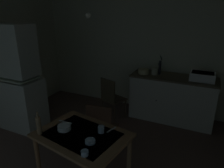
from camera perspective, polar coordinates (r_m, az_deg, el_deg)
name	(u,v)px	position (r m, az deg, el deg)	size (l,w,h in m)	color
ground_plane	(93,146)	(3.69, -5.32, -16.64)	(5.26, 5.26, 0.00)	brown
wall_back	(133,54)	(4.78, 5.69, 8.32)	(4.36, 0.10, 2.49)	beige
hutch_cabinet	(16,82)	(4.25, -25.04, 0.58)	(0.98, 0.53, 1.97)	beige
counter_cabinet	(172,98)	(4.44, 16.09, -3.79)	(1.67, 0.64, 0.94)	beige
sink_basin	(202,76)	(4.23, 23.64, 1.97)	(0.44, 0.34, 0.15)	white
hand_pump	(160,66)	(4.33, 13.05, 4.79)	(0.05, 0.27, 0.39)	#232328
mixing_bowl_counter	(143,71)	(4.34, 8.66, 3.46)	(0.21, 0.21, 0.09)	beige
stoneware_crock	(155,71)	(4.32, 11.67, 3.44)	(0.12, 0.12, 0.13)	beige
dining_table	(82,142)	(2.64, -8.16, -15.43)	(1.19, 0.94, 0.78)	brown
chair_far_side	(102,129)	(3.21, -2.84, -12.17)	(0.45, 0.45, 0.92)	#4E3222
chair_by_counter	(112,98)	(4.26, -0.05, -3.87)	(0.51, 0.51, 0.90)	#4B3727
serving_bowl_wide	(90,141)	(2.42, -6.03, -15.42)	(0.12, 0.12, 0.04)	#9EB2C6
soup_bowl_small	(64,127)	(2.69, -13.04, -11.59)	(0.16, 0.16, 0.06)	white
mug_dark	(101,129)	(2.57, -3.01, -12.36)	(0.08, 0.08, 0.08)	#9EB2C6
teacup_mint	(85,153)	(2.25, -7.52, -18.33)	(0.08, 0.08, 0.06)	#9EB2C6
glass_bottle	(39,125)	(2.65, -19.55, -10.59)	(0.06, 0.06, 0.29)	olive
table_knife	(65,122)	(2.87, -12.74, -10.12)	(0.21, 0.02, 0.01)	silver
teaspoon_near_bowl	(111,130)	(2.63, -0.18, -12.47)	(0.16, 0.02, 0.01)	beige
pendant_bulb	(88,16)	(3.27, -6.59, 18.23)	(0.08, 0.08, 0.08)	#F9EFCC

